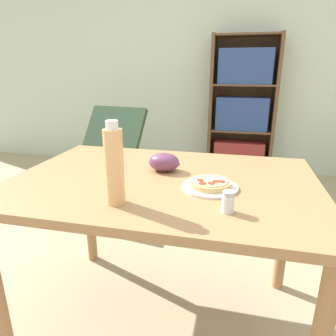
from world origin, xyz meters
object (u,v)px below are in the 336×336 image
grape_bunch (164,162)px  drink_bottle (114,166)px  pizza_on_plate (210,185)px  salt_shaker (228,202)px  bookshelf (242,112)px  lounge_chair_near (104,176)px

grape_bunch → drink_bottle: (-0.08, -0.38, 0.10)m
pizza_on_plate → salt_shaker: (0.08, -0.20, 0.02)m
drink_bottle → bookshelf: 2.73m
lounge_chair_near → grape_bunch: bearing=-44.5°
grape_bunch → bookshelf: bookshelf is taller
pizza_on_plate → salt_shaker: size_ratio=3.00×
salt_shaker → lounge_chair_near: size_ratio=0.08×
grape_bunch → bookshelf: bearing=81.4°
lounge_chair_near → bookshelf: (1.20, 1.20, 0.47)m
grape_bunch → bookshelf: size_ratio=0.09×
pizza_on_plate → lounge_chair_near: lounge_chair_near is taller
drink_bottle → salt_shaker: drink_bottle is taller
pizza_on_plate → lounge_chair_near: bearing=130.1°
grape_bunch → salt_shaker: size_ratio=1.93×
grape_bunch → drink_bottle: 0.40m
bookshelf → pizza_on_plate: bearing=-92.8°
pizza_on_plate → lounge_chair_near: (-1.08, 1.28, -0.50)m
grape_bunch → salt_shaker: bearing=-49.7°
salt_shaker → bookshelf: (0.04, 2.68, -0.06)m
salt_shaker → lounge_chair_near: lounge_chair_near is taller
grape_bunch → drink_bottle: size_ratio=0.49×
pizza_on_plate → grape_bunch: size_ratio=1.56×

